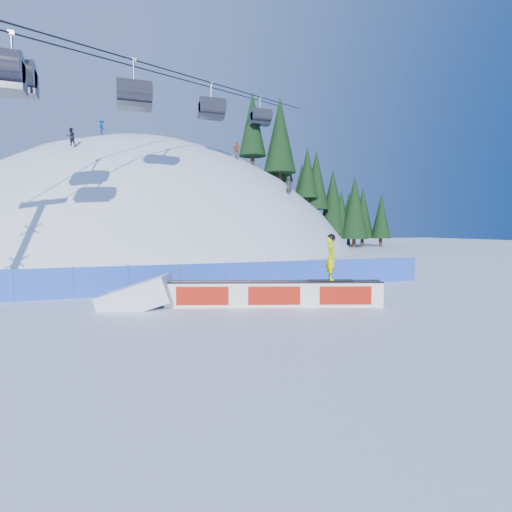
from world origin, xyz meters
name	(u,v)px	position (x,y,z in m)	size (l,w,h in m)	color
ground	(231,313)	(0.00, 0.00, 0.00)	(160.00, 160.00, 0.00)	white
snow_hill	(148,383)	(0.00, 42.00, -18.00)	(64.00, 64.00, 64.00)	white
treeline	(316,184)	(24.37, 40.79, 9.13)	(23.86, 11.35, 20.11)	#372416
safety_fence	(203,278)	(0.00, 4.50, 0.60)	(22.05, 0.05, 1.30)	blue
chairlift	(202,83)	(4.74, 27.49, 16.89)	(40.80, 41.70, 22.00)	gray
rail_box	(274,294)	(1.65, 0.53, 0.44)	(7.23, 2.79, 0.89)	white
snow_ramp	(138,307)	(-2.76, 1.97, 0.00)	(2.34, 1.56, 0.88)	white
snowboarder	(331,258)	(3.52, -0.07, 1.68)	(1.55, 0.74, 1.61)	black
distant_skiers	(163,146)	(1.33, 31.34, 11.28)	(21.84, 11.31, 8.42)	black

